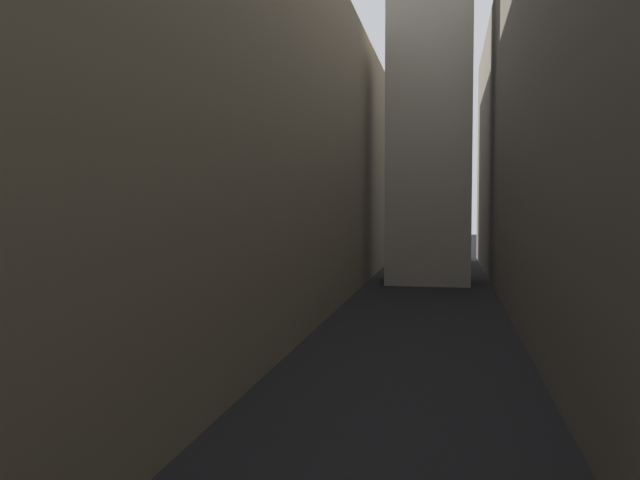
{
  "coord_description": "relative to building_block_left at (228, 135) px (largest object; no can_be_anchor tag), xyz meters",
  "views": [
    {
      "loc": [
        1.81,
        12.86,
        6.87
      ],
      "look_at": [
        0.0,
        22.08,
        6.4
      ],
      "focal_mm": 36.93,
      "sensor_mm": 36.0,
      "label": 1
    }
  ],
  "objects": [
    {
      "name": "building_block_left",
      "position": [
        0.0,
        0.0,
        0.0
      ],
      "size": [
        11.06,
        108.0,
        22.19
      ],
      "primitive_type": "cube",
      "color": "gray",
      "rests_on": "ground"
    },
    {
      "name": "ground_plane",
      "position": [
        11.03,
        -2.0,
        -11.09
      ],
      "size": [
        264.0,
        264.0,
        0.0
      ],
      "primitive_type": "plane",
      "color": "black"
    }
  ]
}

